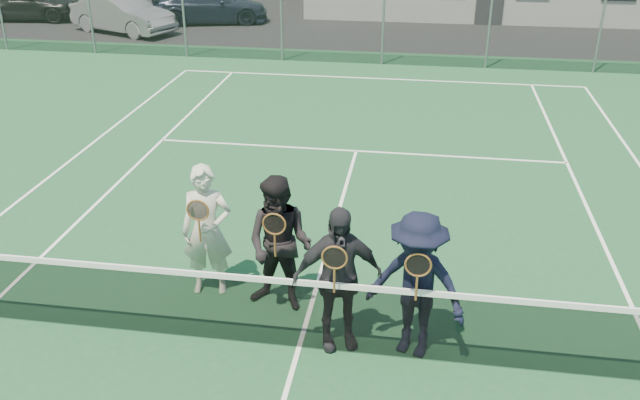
% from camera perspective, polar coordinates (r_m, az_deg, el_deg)
% --- Properties ---
extents(ground, '(220.00, 220.00, 0.00)m').
position_cam_1_polar(ground, '(26.86, 6.24, 14.66)').
color(ground, '#2C4117').
rests_on(ground, ground).
extents(court_surface, '(30.00, 30.00, 0.02)m').
position_cam_1_polar(court_surface, '(8.21, -1.77, -12.37)').
color(court_surface, '#1C4C2B').
rests_on(court_surface, ground).
extents(tarmac_carpark, '(40.00, 12.00, 0.01)m').
position_cam_1_polar(tarmac_carpark, '(27.34, -2.45, 14.98)').
color(tarmac_carpark, black).
rests_on(tarmac_carpark, ground).
extents(car_a, '(4.25, 2.09, 1.40)m').
position_cam_1_polar(car_a, '(29.30, -23.56, 15.07)').
color(car_a, black).
rests_on(car_a, ground).
extents(car_b, '(4.19, 2.80, 1.31)m').
position_cam_1_polar(car_b, '(25.66, -16.29, 14.79)').
color(car_b, gray).
rests_on(car_b, ground).
extents(car_c, '(4.64, 2.82, 1.26)m').
position_cam_1_polar(car_c, '(26.83, -9.29, 15.84)').
color(car_c, '#1A2134').
rests_on(car_c, ground).
extents(court_markings, '(11.03, 23.83, 0.01)m').
position_cam_1_polar(court_markings, '(8.20, -1.77, -12.28)').
color(court_markings, white).
rests_on(court_markings, court_surface).
extents(tennis_net, '(11.68, 0.08, 1.10)m').
position_cam_1_polar(tennis_net, '(7.90, -1.82, -9.34)').
color(tennis_net, slate).
rests_on(tennis_net, ground).
extents(perimeter_fence, '(30.07, 0.07, 3.02)m').
position_cam_1_polar(perimeter_fence, '(20.20, 5.38, 15.47)').
color(perimeter_fence, slate).
rests_on(perimeter_fence, ground).
extents(player_a, '(0.72, 0.55, 1.80)m').
position_cam_1_polar(player_a, '(8.87, -9.50, -2.57)').
color(player_a, beige).
rests_on(player_a, court_surface).
extents(player_b, '(1.00, 0.85, 1.80)m').
position_cam_1_polar(player_b, '(8.45, -3.40, -3.78)').
color(player_b, black).
rests_on(player_b, court_surface).
extents(player_c, '(1.14, 0.75, 1.80)m').
position_cam_1_polar(player_c, '(7.77, 1.47, -6.60)').
color(player_c, '#232429').
rests_on(player_c, court_surface).
extents(player_d, '(1.31, 0.99, 1.80)m').
position_cam_1_polar(player_d, '(7.71, 8.11, -7.15)').
color(player_d, black).
rests_on(player_d, court_surface).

